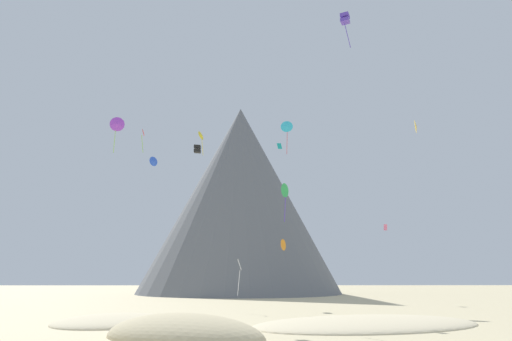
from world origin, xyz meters
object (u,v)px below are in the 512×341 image
object	(u,v)px
bush_far_left	(160,329)
kite_yellow_high	(202,136)
kite_black_mid	(197,149)
kite_orange_low	(282,245)
rock_massif	(238,202)
kite_rainbow_mid	(385,227)
kite_indigo_high	(345,19)
kite_white_low	(239,270)
kite_gold_high	(416,127)
bush_near_right	(438,323)
kite_violet_high	(117,124)
kite_blue_mid	(154,161)
kite_green_mid	(284,191)
kite_teal_mid	(279,146)
kite_cyan_high	(287,127)
kite_red_high	(143,136)

from	to	relation	value
bush_far_left	kite_yellow_high	world-z (taller)	kite_yellow_high
kite_black_mid	kite_orange_low	xyz separation A→B (m)	(12.18, 15.05, -11.44)
bush_far_left	rock_massif	bearing A→B (deg)	86.67
kite_rainbow_mid	kite_indigo_high	size ratio (longest dim) A/B	0.26
kite_white_low	kite_black_mid	world-z (taller)	kite_black_mid
kite_rainbow_mid	kite_gold_high	size ratio (longest dim) A/B	0.50
bush_near_right	rock_massif	xyz separation A→B (m)	(-21.84, 82.29, 25.36)
kite_orange_low	kite_violet_high	distance (m)	34.50
bush_near_right	kite_blue_mid	xyz separation A→B (m)	(-33.39, 18.43, 21.41)
kite_orange_low	kite_yellow_high	xyz separation A→B (m)	(-14.07, 7.72, 20.44)
kite_green_mid	kite_teal_mid	distance (m)	18.20
kite_orange_low	kite_cyan_high	world-z (taller)	kite_cyan_high
kite_violet_high	bush_near_right	bearing A→B (deg)	-43.45
rock_massif	kite_black_mid	bearing A→B (deg)	-93.20
kite_green_mid	kite_cyan_high	size ratio (longest dim) A/B	0.61
kite_teal_mid	kite_blue_mid	xyz separation A→B (m)	(-18.79, 1.83, -1.95)
kite_yellow_high	kite_indigo_high	distance (m)	36.06
kite_violet_high	kite_black_mid	bearing A→B (deg)	-57.94
bush_far_left	kite_orange_low	xyz separation A→B (m)	(13.24, 30.44, 9.23)
kite_red_high	kite_gold_high	distance (m)	48.86
bush_far_left	kite_blue_mid	distance (m)	32.96
kite_blue_mid	kite_gold_high	world-z (taller)	kite_gold_high
kite_black_mid	kite_gold_high	distance (m)	43.78
rock_massif	kite_orange_low	size ratio (longest dim) A/B	43.07
rock_massif	kite_blue_mid	bearing A→B (deg)	-100.26
kite_black_mid	kite_rainbow_mid	xyz separation A→B (m)	(33.66, 30.67, -7.00)
bush_far_left	kite_orange_low	world-z (taller)	kite_orange_low
kite_white_low	kite_cyan_high	xyz separation A→B (m)	(8.81, 19.54, 27.67)
kite_indigo_high	kite_teal_mid	bearing A→B (deg)	54.77
rock_massif	kite_red_high	distance (m)	57.56
rock_massif	kite_rainbow_mid	size ratio (longest dim) A/B	64.29
bush_near_right	kite_violet_high	bearing A→B (deg)	148.10
rock_massif	kite_rainbow_mid	distance (m)	52.79
kite_orange_low	kite_blue_mid	size ratio (longest dim) A/B	1.22
kite_white_low	kite_teal_mid	world-z (taller)	kite_teal_mid
kite_indigo_high	kite_blue_mid	xyz separation A→B (m)	(-26.30, 15.00, -14.94)
bush_far_left	kite_black_mid	xyz separation A→B (m)	(1.06, 15.39, 20.66)
kite_blue_mid	kite_red_high	xyz separation A→B (m)	(-3.89, 8.48, 6.65)
kite_orange_low	kite_indigo_high	size ratio (longest dim) A/B	0.39
kite_white_low	kite_green_mid	world-z (taller)	kite_green_mid
kite_yellow_high	kite_teal_mid	bearing A→B (deg)	-117.25
kite_rainbow_mid	kite_black_mid	bearing A→B (deg)	-131.20
kite_violet_high	kite_red_high	size ratio (longest dim) A/B	1.54
kite_black_mid	kite_yellow_high	world-z (taller)	kite_yellow_high
bush_near_right	kite_blue_mid	bearing A→B (deg)	151.11
kite_black_mid	kite_green_mid	world-z (taller)	kite_black_mid
kite_orange_low	kite_blue_mid	world-z (taller)	kite_blue_mid
kite_green_mid	kite_orange_low	distance (m)	23.81
bush_near_right	kite_orange_low	bearing A→B (deg)	119.26
bush_near_right	kite_white_low	size ratio (longest dim) A/B	0.48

